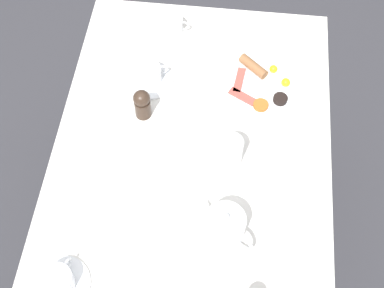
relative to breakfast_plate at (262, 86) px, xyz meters
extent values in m
plane|color=#333338|center=(-0.20, -0.24, -0.73)|extent=(8.00, 8.00, 0.00)
cube|color=silver|center=(-0.20, -0.24, -0.02)|extent=(0.82, 1.16, 0.03)
cylinder|color=brown|center=(-0.55, 0.29, -0.39)|extent=(0.04, 0.04, 0.69)
cylinder|color=brown|center=(0.16, 0.29, -0.39)|extent=(0.04, 0.04, 0.69)
cylinder|color=white|center=(0.00, -0.01, 0.00)|extent=(0.29, 0.29, 0.01)
cylinder|color=white|center=(0.07, 0.01, 0.01)|extent=(0.06, 0.06, 0.00)
sphere|color=yellow|center=(0.07, 0.01, 0.02)|extent=(0.03, 0.03, 0.03)
cylinder|color=white|center=(0.03, 0.06, 0.01)|extent=(0.06, 0.06, 0.00)
sphere|color=yellow|center=(0.03, 0.06, 0.01)|extent=(0.03, 0.03, 0.03)
cylinder|color=brown|center=(-0.03, 0.06, 0.02)|extent=(0.10, 0.09, 0.03)
cube|color=#B74C42|center=(-0.07, 0.01, 0.01)|extent=(0.04, 0.10, 0.01)
cube|color=#B74C42|center=(-0.06, -0.05, 0.01)|extent=(0.09, 0.07, 0.01)
cylinder|color=#D16023|center=(0.00, -0.08, 0.01)|extent=(0.05, 0.05, 0.01)
cylinder|color=black|center=(0.06, -0.05, 0.01)|extent=(0.04, 0.04, 0.02)
cylinder|color=white|center=(-0.08, -0.50, 0.03)|extent=(0.11, 0.11, 0.09)
cylinder|color=white|center=(-0.08, -0.50, 0.08)|extent=(0.08, 0.08, 0.01)
sphere|color=white|center=(-0.08, -0.50, 0.10)|extent=(0.02, 0.02, 0.02)
cone|color=white|center=(-0.13, -0.46, 0.04)|extent=(0.05, 0.05, 0.04)
torus|color=white|center=(-0.03, -0.54, 0.03)|extent=(0.06, 0.05, 0.07)
cylinder|color=white|center=(-0.36, -0.01, -0.01)|extent=(0.16, 0.16, 0.01)
cylinder|color=white|center=(-0.36, -0.01, 0.02)|extent=(0.08, 0.08, 0.05)
cylinder|color=tan|center=(-0.36, -0.01, 0.02)|extent=(0.07, 0.07, 0.04)
torus|color=white|center=(-0.32, 0.01, 0.02)|extent=(0.04, 0.03, 0.04)
cylinder|color=white|center=(-0.48, -0.69, -0.01)|extent=(0.16, 0.16, 0.01)
cylinder|color=white|center=(-0.48, -0.69, 0.02)|extent=(0.08, 0.08, 0.05)
cylinder|color=tan|center=(-0.48, -0.69, 0.02)|extent=(0.07, 0.07, 0.04)
torus|color=white|center=(-0.47, -0.65, 0.02)|extent=(0.02, 0.04, 0.04)
cylinder|color=white|center=(-0.08, -0.28, 0.04)|extent=(0.07, 0.07, 0.10)
cylinder|color=white|center=(-0.31, 0.21, 0.02)|extent=(0.06, 0.06, 0.05)
torus|color=white|center=(-0.27, 0.21, 0.02)|extent=(0.04, 0.01, 0.04)
cylinder|color=#38281E|center=(-0.36, -0.14, 0.02)|extent=(0.05, 0.05, 0.06)
sphere|color=#38281E|center=(-0.36, -0.14, 0.07)|extent=(0.05, 0.05, 0.05)
cube|color=silver|center=(-0.49, -0.18, -0.01)|extent=(0.15, 0.11, 0.00)
cube|color=silver|center=(-0.39, -0.42, -0.01)|extent=(0.19, 0.13, 0.00)
cube|color=silver|center=(-0.19, -0.19, -0.01)|extent=(0.14, 0.07, 0.00)
cube|color=silver|center=(-0.28, -0.67, -0.01)|extent=(0.18, 0.02, 0.00)
camera|label=1|loc=(-0.10, -1.06, 1.34)|focal=50.00mm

